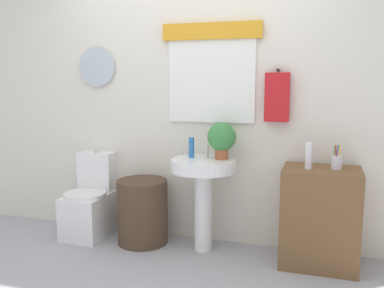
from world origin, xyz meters
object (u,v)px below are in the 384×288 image
(toothbrush_cup, at_px, (337,162))
(laundry_hamper, at_px, (142,211))
(wooden_cabinet, at_px, (320,217))
(toilet, at_px, (91,204))
(soap_bottle, at_px, (191,147))
(pedestal_sink, at_px, (203,181))
(lotion_bottle, at_px, (309,156))
(potted_plant, at_px, (222,138))

(toothbrush_cup, bearing_deg, laundry_hamper, -179.29)
(wooden_cabinet, bearing_deg, laundry_hamper, 180.00)
(toilet, distance_m, soap_bottle, 1.14)
(soap_bottle, xyz_separation_m, toothbrush_cup, (1.17, -0.03, -0.05))
(laundry_hamper, bearing_deg, toothbrush_cup, 0.71)
(pedestal_sink, relative_size, lotion_bottle, 3.87)
(soap_bottle, distance_m, toothbrush_cup, 1.17)
(laundry_hamper, xyz_separation_m, toothbrush_cup, (1.61, 0.02, 0.54))
(potted_plant, bearing_deg, toilet, -178.89)
(toilet, height_order, pedestal_sink, pedestal_sink)
(toilet, relative_size, potted_plant, 2.57)
(laundry_hamper, relative_size, lotion_bottle, 2.80)
(toilet, distance_m, wooden_cabinet, 2.05)
(toilet, relative_size, laundry_hamper, 1.37)
(potted_plant, distance_m, lotion_bottle, 0.72)
(wooden_cabinet, height_order, potted_plant, potted_plant)
(soap_bottle, bearing_deg, potted_plant, 2.20)
(pedestal_sink, distance_m, soap_bottle, 0.30)
(toothbrush_cup, bearing_deg, lotion_bottle, -163.59)
(pedestal_sink, bearing_deg, wooden_cabinet, 0.00)
(soap_bottle, bearing_deg, toothbrush_cup, -1.47)
(wooden_cabinet, bearing_deg, pedestal_sink, -180.00)
(toilet, xyz_separation_m, toothbrush_cup, (2.15, -0.02, 0.53))
(laundry_hamper, distance_m, potted_plant, 0.98)
(toilet, distance_m, laundry_hamper, 0.54)
(lotion_bottle, bearing_deg, laundry_hamper, 178.37)
(toilet, bearing_deg, soap_bottle, 0.82)
(pedestal_sink, bearing_deg, potted_plant, 23.20)
(toilet, relative_size, pedestal_sink, 0.99)
(wooden_cabinet, xyz_separation_m, toothbrush_cup, (0.10, 0.02, 0.44))
(lotion_bottle, bearing_deg, soap_bottle, 174.67)
(toilet, distance_m, lotion_bottle, 2.03)
(pedestal_sink, relative_size, toothbrush_cup, 4.27)
(toilet, height_order, wooden_cabinet, toilet)
(soap_bottle, relative_size, lotion_bottle, 0.84)
(potted_plant, xyz_separation_m, lotion_bottle, (0.70, -0.10, -0.09))
(wooden_cabinet, bearing_deg, toothbrush_cup, 11.10)
(soap_bottle, bearing_deg, wooden_cabinet, -2.69)
(soap_bottle, xyz_separation_m, lotion_bottle, (0.96, -0.09, -0.00))
(wooden_cabinet, bearing_deg, soap_bottle, 177.31)
(potted_plant, relative_size, toothbrush_cup, 1.65)
(toilet, bearing_deg, toothbrush_cup, -0.43)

